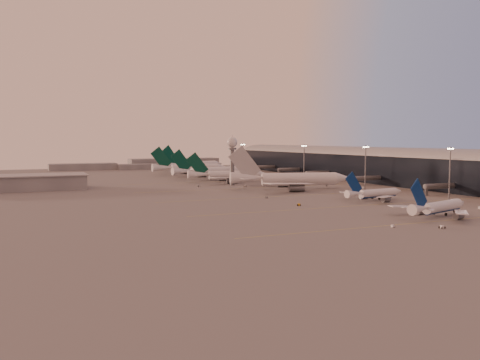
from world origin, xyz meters
name	(u,v)px	position (x,y,z in m)	size (l,w,h in m)	color
ground	(339,211)	(0.00, 0.00, 0.00)	(700.00, 700.00, 0.00)	#5A5858
taxiway_markings	(324,194)	(30.00, 56.00, 0.01)	(180.00, 185.25, 0.02)	gold
terminal	(378,166)	(107.88, 110.09, 10.52)	(57.00, 362.00, 23.04)	black
hangar	(9,183)	(-120.00, 140.00, 4.32)	(82.00, 27.00, 8.50)	slate
radar_tower	(232,151)	(5.00, 120.00, 20.95)	(6.40, 6.40, 31.10)	#5B5E63
mast_a	(450,172)	(58.00, 0.00, 13.74)	(3.60, 0.56, 25.00)	#5B5E63
mast_b	(365,166)	(55.00, 55.00, 13.74)	(3.60, 0.56, 25.00)	#5B5E63
mast_c	(304,162)	(50.00, 110.00, 13.74)	(3.60, 0.56, 25.00)	#5B5E63
mast_d	(243,158)	(48.00, 200.00, 13.74)	(3.60, 0.56, 25.00)	#5B5E63
distant_horizon	(149,164)	(2.62, 325.14, 3.89)	(165.00, 37.50, 9.00)	slate
narrowbody_near	(439,209)	(24.11, -27.91, 3.03)	(37.16, 29.21, 14.94)	silver
narrowbody_mid	(375,194)	(34.84, 21.63, 2.82)	(35.63, 28.28, 13.95)	silver
widebody_white	(291,182)	(25.86, 83.41, 4.29)	(68.93, 54.54, 24.77)	silver
greentail_a	(228,177)	(11.74, 142.24, 3.52)	(54.66, 43.84, 19.93)	silver
greentail_b	(209,173)	(12.11, 179.32, 3.78)	(58.81, 47.22, 21.41)	silver
greentail_c	(190,170)	(10.40, 218.55, 4.03)	(62.77, 50.65, 22.79)	silver
greentail_d	(194,167)	(27.08, 259.47, 4.15)	(62.80, 49.96, 23.52)	silver
gsv_truck_a	(394,225)	(-6.10, -38.88, 0.96)	(4.70, 1.88, 1.88)	silver
gsv_tug_near	(442,227)	(6.60, -46.63, 0.49)	(2.13, 3.42, 0.96)	silver
gsv_catering_a	(480,204)	(54.86, -19.35, 2.09)	(5.23, 2.70, 4.18)	silver
gsv_tug_mid	(299,205)	(-6.66, 19.69, 0.47)	(3.60, 2.78, 0.91)	#C18916
gsv_truck_b	(351,192)	(42.29, 49.90, 1.10)	(5.55, 2.65, 2.15)	silver
gsv_truck_c	(267,196)	(-6.52, 50.29, 0.97)	(4.93, 3.77, 1.90)	#585B5D
gsv_catering_b	(364,185)	(66.33, 70.82, 1.86)	(4.83, 2.83, 3.71)	silver
gsv_tug_far	(245,186)	(7.14, 105.60, 0.49)	(3.40, 3.85, 0.94)	silver
gsv_truck_d	(198,185)	(-17.77, 118.99, 1.12)	(3.74, 5.78, 2.20)	#585B5D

